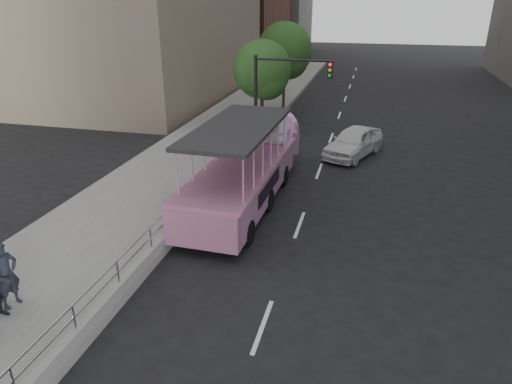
{
  "coord_description": "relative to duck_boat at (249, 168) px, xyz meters",
  "views": [
    {
      "loc": [
        3.22,
        -11.38,
        7.99
      ],
      "look_at": [
        -0.42,
        2.86,
        1.68
      ],
      "focal_mm": 32.0,
      "sensor_mm": 36.0,
      "label": 1
    }
  ],
  "objects": [
    {
      "name": "pedestrian_near",
      "position": [
        -4.1,
        -9.32,
        -0.06
      ],
      "size": [
        0.59,
        0.78,
        1.9
      ],
      "primitive_type": "imported",
      "rotation": [
        0.0,
        0.0,
        1.36
      ],
      "color": "#232834",
      "rests_on": "sidewalk"
    },
    {
      "name": "car",
      "position": [
        4.04,
        6.71,
        -0.53
      ],
      "size": [
        3.42,
        4.95,
        1.56
      ],
      "primitive_type": "imported",
      "rotation": [
        0.0,
        0.0,
        -0.38
      ],
      "color": "white",
      "rests_on": "ground"
    },
    {
      "name": "guardrail",
      "position": [
        -1.55,
        -4.16,
        -0.16
      ],
      "size": [
        0.07,
        22.0,
        0.71
      ],
      "color": "silver",
      "rests_on": "kerb_wall"
    },
    {
      "name": "street_tree_far",
      "position": [
        -1.53,
        15.77,
        3.0
      ],
      "size": [
        3.97,
        3.97,
        6.45
      ],
      "color": "#332217",
      "rests_on": "ground"
    },
    {
      "name": "street_tree_near",
      "position": [
        -1.73,
        9.77,
        2.51
      ],
      "size": [
        3.52,
        3.52,
        5.72
      ],
      "color": "#332217",
      "rests_on": "ground"
    },
    {
      "name": "kerb_wall",
      "position": [
        -1.55,
        -4.16,
        -0.83
      ],
      "size": [
        0.24,
        30.0,
        0.36
      ],
      "primitive_type": "cube",
      "color": "#9C9C97",
      "rests_on": "sidewalk"
    },
    {
      "name": "parking_sign",
      "position": [
        -1.34,
        3.84,
        0.49
      ],
      "size": [
        0.22,
        0.62,
        2.88
      ],
      "color": "black",
      "rests_on": "ground"
    },
    {
      "name": "sidewalk",
      "position": [
        -4.18,
        3.84,
        -1.16
      ],
      "size": [
        5.5,
        80.0,
        0.3
      ],
      "primitive_type": "cube",
      "color": "#9E9D98",
      "rests_on": "ground"
    },
    {
      "name": "ground",
      "position": [
        1.57,
        -6.16,
        -1.31
      ],
      "size": [
        160.0,
        160.0,
        0.0
      ],
      "primitive_type": "plane",
      "color": "black"
    },
    {
      "name": "traffic_signal",
      "position": [
        -0.13,
        6.34,
        2.19
      ],
      "size": [
        4.2,
        0.32,
        5.2
      ],
      "color": "black",
      "rests_on": "ground"
    },
    {
      "name": "duck_boat",
      "position": [
        0.0,
        0.0,
        0.0
      ],
      "size": [
        2.89,
        10.68,
        3.52
      ],
      "color": "black",
      "rests_on": "ground"
    }
  ]
}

